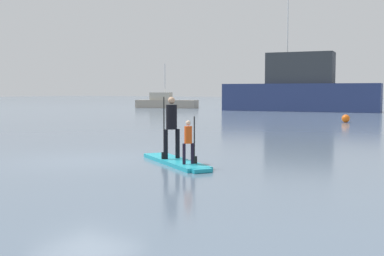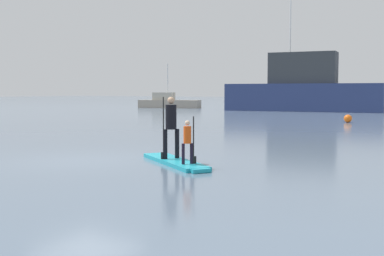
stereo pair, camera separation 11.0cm
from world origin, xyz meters
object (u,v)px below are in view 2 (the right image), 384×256
(mooring_buoy_mid, at_px, (348,119))
(fishing_boat_white_large, at_px, (303,90))
(paddleboard_near, at_px, (176,162))
(paddler_child_solo, at_px, (188,140))
(paddler_adult, at_px, (171,123))
(trawler_grey_distant, at_px, (168,102))

(mooring_buoy_mid, bearing_deg, fishing_boat_white_large, 118.96)
(paddleboard_near, xyz_separation_m, fishing_boat_white_large, (-8.65, 33.42, 1.84))
(paddleboard_near, height_order, fishing_boat_white_large, fishing_boat_white_large)
(mooring_buoy_mid, bearing_deg, paddleboard_near, -87.85)
(paddler_child_solo, bearing_deg, paddler_adult, 147.26)
(paddleboard_near, bearing_deg, fishing_boat_white_large, 104.51)
(paddleboard_near, distance_m, mooring_buoy_mid, 19.10)
(fishing_boat_white_large, xyz_separation_m, mooring_buoy_mid, (7.94, -14.34, -1.66))
(paddler_adult, bearing_deg, paddler_child_solo, -32.74)
(paddler_adult, xyz_separation_m, paddler_child_solo, (0.90, -0.58, -0.33))
(paddler_adult, bearing_deg, mooring_buoy_mid, 91.39)
(fishing_boat_white_large, distance_m, mooring_buoy_mid, 16.47)
(paddler_child_solo, distance_m, fishing_boat_white_large, 35.11)
(paddler_child_solo, xyz_separation_m, trawler_grey_distant, (-24.56, 34.31, -0.10))
(fishing_boat_white_large, height_order, trawler_grey_distant, fishing_boat_white_large)
(paddler_adult, height_order, mooring_buoy_mid, paddler_adult)
(paddler_child_solo, height_order, mooring_buoy_mid, paddler_child_solo)
(mooring_buoy_mid, bearing_deg, paddler_adult, -88.61)
(paddler_child_solo, bearing_deg, trawler_grey_distant, 125.60)
(paddleboard_near, height_order, paddler_adult, paddler_adult)
(fishing_boat_white_large, distance_m, trawler_grey_distant, 15.33)
(paddleboard_near, distance_m, paddler_child_solo, 1.00)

